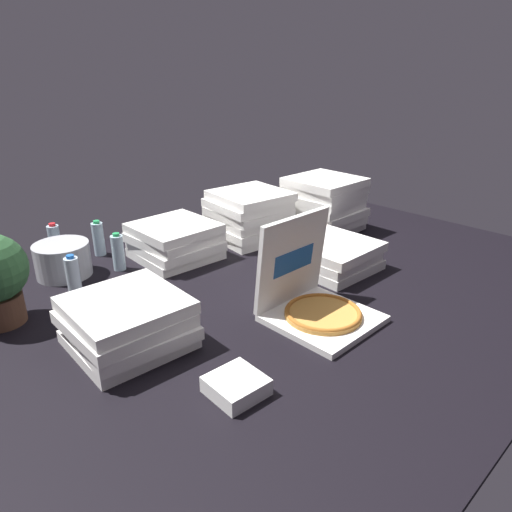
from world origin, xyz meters
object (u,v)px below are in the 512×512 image
pizza_stack_left_near (175,241)px  water_bottle_1 (73,276)px  pizza_stack_left_mid (248,215)px  napkin_pile (236,386)px  water_bottle_3 (99,239)px  pizza_stack_right_far (324,204)px  open_pizza_box (313,298)px  water_bottle_2 (118,252)px  water_bottle_0 (55,242)px  pizza_stack_right_near (127,323)px  pizza_stack_center_near (331,255)px  ice_bucket (63,260)px

pizza_stack_left_near → water_bottle_1: size_ratio=2.15×
pizza_stack_left_mid → napkin_pile: bearing=-135.0°
water_bottle_3 → napkin_pile: (-0.26, -1.46, -0.07)m
pizza_stack_right_far → water_bottle_3: pizza_stack_right_far is taller
napkin_pile → water_bottle_3: bearing=80.0°
open_pizza_box → pizza_stack_left_mid: bearing=62.3°
water_bottle_2 → open_pizza_box: bearing=-71.5°
pizza_stack_left_near → water_bottle_1: bearing=-175.3°
pizza_stack_right_far → water_bottle_2: bearing=164.3°
open_pizza_box → water_bottle_0: (-0.52, 1.44, 0.01)m
pizza_stack_right_near → napkin_pile: bearing=-78.1°
water_bottle_2 → water_bottle_0: bearing=113.7°
pizza_stack_right_near → pizza_stack_left_near: bearing=43.1°
pizza_stack_right_near → pizza_stack_center_near: bearing=-4.6°
water_bottle_1 → water_bottle_2: size_ratio=1.00×
open_pizza_box → pizza_stack_left_mid: open_pizza_box is taller
pizza_stack_center_near → water_bottle_0: water_bottle_0 is taller
pizza_stack_right_far → ice_bucket: size_ratio=1.61×
pizza_stack_left_mid → pizza_stack_right_near: bearing=-154.7°
water_bottle_0 → pizza_stack_center_near: bearing=-49.5°
water_bottle_3 → water_bottle_2: bearing=-95.2°
water_bottle_3 → ice_bucket: bearing=-153.9°
pizza_stack_center_near → water_bottle_0: bearing=130.5°
water_bottle_2 → pizza_stack_left_near: bearing=-12.9°
pizza_stack_left_near → pizza_stack_right_near: 0.90m
open_pizza_box → ice_bucket: bearing=116.6°
open_pizza_box → pizza_stack_left_near: (-0.03, 0.97, 0.01)m
pizza_stack_right_far → water_bottle_2: 1.34m
pizza_stack_right_near → water_bottle_1: size_ratio=2.23×
open_pizza_box → pizza_stack_right_near: bearing=152.4°
pizza_stack_center_near → water_bottle_1: (-1.13, 0.65, 0.02)m
pizza_stack_left_mid → water_bottle_0: pizza_stack_left_mid is taller
pizza_stack_right_near → ice_bucket: 0.83m
pizza_stack_right_near → ice_bucket: bearing=83.2°
pizza_stack_left_near → water_bottle_3: size_ratio=2.15×
pizza_stack_left_near → ice_bucket: (-0.56, 0.21, -0.01)m
ice_bucket → napkin_pile: bearing=-89.6°
pizza_stack_center_near → ice_bucket: 1.41m
pizza_stack_right_near → water_bottle_1: bearing=86.1°
water_bottle_2 → napkin_pile: bearing=-101.1°
water_bottle_3 → pizza_stack_right_far: bearing=-26.5°
napkin_pile → pizza_stack_left_mid: bearing=45.0°
water_bottle_2 → water_bottle_3: same height
open_pizza_box → water_bottle_2: open_pizza_box is taller
pizza_stack_left_mid → open_pizza_box: bearing=-117.7°
ice_bucket → pizza_stack_left_near: bearing=-20.5°
water_bottle_2 → ice_bucket: bearing=150.6°
open_pizza_box → pizza_stack_left_mid: (0.48, 0.91, 0.06)m
water_bottle_2 → napkin_pile: size_ratio=1.17×
pizza_stack_left_near → water_bottle_0: size_ratio=2.15×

